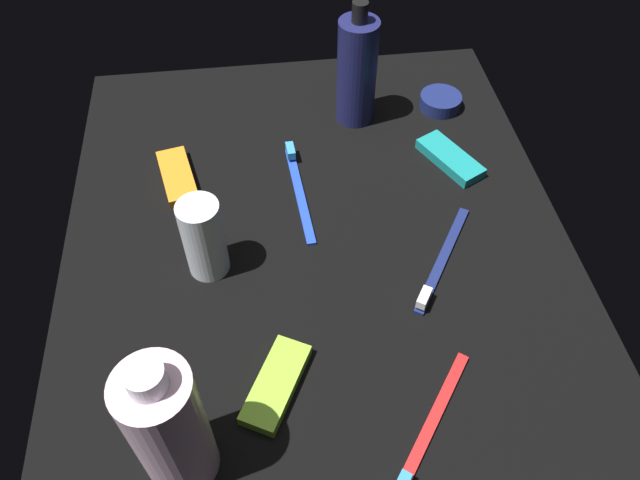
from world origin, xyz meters
The scene contains 11 objects.
ground_plane centered at (0.00, 0.00, -0.60)cm, with size 84.00×64.00×1.20cm, color black.
lotion_bottle centered at (26.36, -8.70, 8.20)cm, with size 5.75×5.75×18.73cm.
bodywash_bottle centered at (-24.04, 16.33, 8.58)cm, with size 6.72×6.72×18.81cm.
deodorant_stick centered at (-0.25, 13.65, 5.39)cm, with size 4.94×4.94×10.78cm, color silver.
toothbrush_navy centered at (-3.51, -14.44, 0.61)cm, with size 15.75×10.80×2.10cm.
toothbrush_blue centered at (11.81, 1.48, 0.61)cm, with size 18.04×2.36×2.10cm.
toothbrush_red centered at (-24.21, -7.71, 0.61)cm, with size 15.09×11.81×2.10cm.
snack_bar_orange centered at (15.64, 17.85, 0.75)cm, with size 10.40×4.00×1.50cm, color orange.
snack_bar_teal centered at (14.52, -20.49, 0.75)cm, with size 10.40×4.00×1.50cm, color teal.
snack_bar_lime centered at (-17.17, 6.85, 0.75)cm, with size 10.40×4.00×1.50cm, color #8CD133.
cream_tin_left centered at (26.99, -22.26, 1.05)cm, with size 6.37×6.37×2.11cm, color navy.
Camera 1 is at (-46.86, 6.00, 59.59)cm, focal length 34.18 mm.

